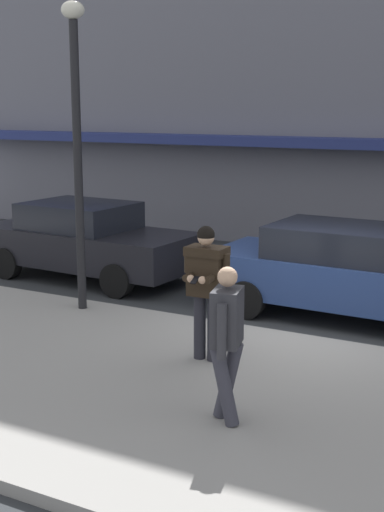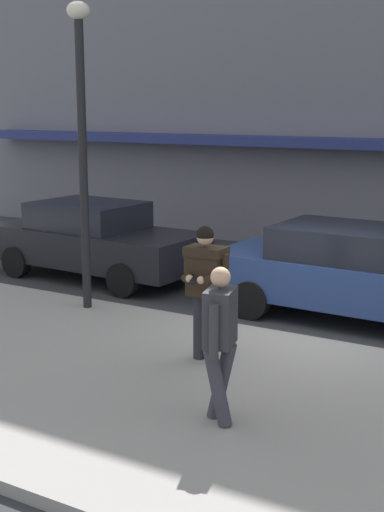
{
  "view_description": "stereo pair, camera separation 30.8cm",
  "coord_description": "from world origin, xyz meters",
  "views": [
    {
      "loc": [
        3.44,
        -9.82,
        3.46
      ],
      "look_at": [
        -0.98,
        -1.69,
        1.49
      ],
      "focal_mm": 50.0,
      "sensor_mm": 36.0,
      "label": 1
    },
    {
      "loc": [
        3.71,
        -9.67,
        3.46
      ],
      "look_at": [
        -0.98,
        -1.69,
        1.49
      ],
      "focal_mm": 50.0,
      "sensor_mm": 36.0,
      "label": 2
    }
  ],
  "objects": [
    {
      "name": "sidewalk",
      "position": [
        1.0,
        -2.85,
        0.07
      ],
      "size": [
        32.0,
        5.3,
        0.14
      ],
      "primitive_type": "cube",
      "color": "gray",
      "rests_on": "ground"
    },
    {
      "name": "parked_sedan_near",
      "position": [
        -5.17,
        1.52,
        0.79
      ],
      "size": [
        4.59,
        2.11,
        1.54
      ],
      "color": "black",
      "rests_on": "ground"
    },
    {
      "name": "man_texting_on_phone",
      "position": [
        -0.69,
        -1.84,
        1.25
      ],
      "size": [
        0.65,
        0.59,
        1.81
      ],
      "color": "#23232B",
      "rests_on": "sidewalk"
    },
    {
      "name": "parked_sedan_mid",
      "position": [
        0.21,
        1.36,
        0.79
      ],
      "size": [
        4.55,
        2.04,
        1.54
      ],
      "color": "navy",
      "rests_on": "ground"
    },
    {
      "name": "ground_plane",
      "position": [
        0.0,
        0.0,
        0.0
      ],
      "size": [
        80.0,
        80.0,
        0.0
      ],
      "primitive_type": "plane",
      "color": "#2B2D30"
    },
    {
      "name": "street_lamp_post",
      "position": [
        -3.63,
        -0.65,
        3.14
      ],
      "size": [
        0.36,
        0.36,
        4.88
      ],
      "color": "black",
      "rests_on": "sidewalk"
    },
    {
      "name": "pedestrian_with_bag",
      "position": [
        0.37,
        -3.39,
        1.11
      ],
      "size": [
        0.39,
        0.72,
        1.7
      ],
      "color": "#33333D",
      "rests_on": "sidewalk"
    },
    {
      "name": "curb_paint_line",
      "position": [
        1.0,
        0.05,
        0.0
      ],
      "size": [
        28.0,
        0.12,
        0.01
      ],
      "primitive_type": "cube",
      "color": "silver",
      "rests_on": "ground"
    }
  ]
}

